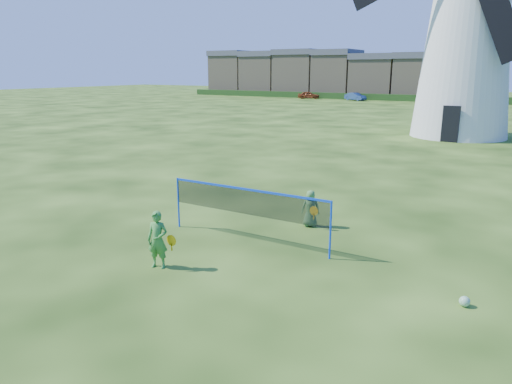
{
  "coord_description": "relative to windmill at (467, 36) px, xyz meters",
  "views": [
    {
      "loc": [
        6.72,
        -10.23,
        4.72
      ],
      "look_at": [
        0.2,
        0.5,
        1.5
      ],
      "focal_mm": 33.49,
      "sensor_mm": 36.0,
      "label": 1
    }
  ],
  "objects": [
    {
      "name": "ground",
      "position": [
        -1.23,
        -27.04,
        -6.96
      ],
      "size": [
        220.0,
        220.0,
        0.0
      ],
      "primitive_type": "plane",
      "color": "black",
      "rests_on": "ground"
    },
    {
      "name": "badminton_net",
      "position": [
        -1.35,
        -26.48,
        -5.82
      ],
      "size": [
        5.05,
        0.05,
        1.55
      ],
      "color": "blue",
      "rests_on": "ground"
    },
    {
      "name": "car_right",
      "position": [
        -21.04,
        36.77,
        -6.36
      ],
      "size": [
        3.86,
        2.57,
        1.2
      ],
      "primitive_type": "imported",
      "rotation": [
        0.0,
        0.0,
        1.18
      ],
      "color": "navy",
      "rests_on": "ground"
    },
    {
      "name": "player_girl",
      "position": [
        -2.23,
        -29.17,
        -6.25
      ],
      "size": [
        0.72,
        0.48,
        1.43
      ],
      "rotation": [
        0.0,
        0.0,
        0.31
      ],
      "color": "#408C38",
      "rests_on": "ground"
    },
    {
      "name": "car_left",
      "position": [
        -29.25,
        36.89,
        -6.35
      ],
      "size": [
        3.85,
        2.53,
        1.22
      ],
      "primitive_type": "imported",
      "rotation": [
        0.0,
        0.0,
        1.9
      ],
      "color": "brown",
      "rests_on": "ground"
    },
    {
      "name": "play_ball",
      "position": [
        4.53,
        -27.42,
        -6.85
      ],
      "size": [
        0.22,
        0.22,
        0.22
      ],
      "primitive_type": "sphere",
      "color": "green",
      "rests_on": "ground"
    },
    {
      "name": "player_boy",
      "position": [
        -0.4,
        -24.33,
        -6.39
      ],
      "size": [
        0.69,
        0.55,
        1.15
      ],
      "rotation": [
        0.0,
        0.0,
        3.54
      ],
      "color": "#508942",
      "rests_on": "ground"
    },
    {
      "name": "terraced_houses",
      "position": [
        -28.02,
        44.96,
        -2.98
      ],
      "size": [
        52.09,
        8.4,
        8.34
      ],
      "color": "#9C8868",
      "rests_on": "ground"
    },
    {
      "name": "windmill",
      "position": [
        0.0,
        0.0,
        0.0
      ],
      "size": [
        15.54,
        6.62,
        20.55
      ],
      "color": "white",
      "rests_on": "ground"
    },
    {
      "name": "hedge",
      "position": [
        -23.23,
        38.96,
        -6.46
      ],
      "size": [
        62.0,
        0.8,
        1.0
      ],
      "primitive_type": "cube",
      "color": "#193814",
      "rests_on": "ground"
    }
  ]
}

